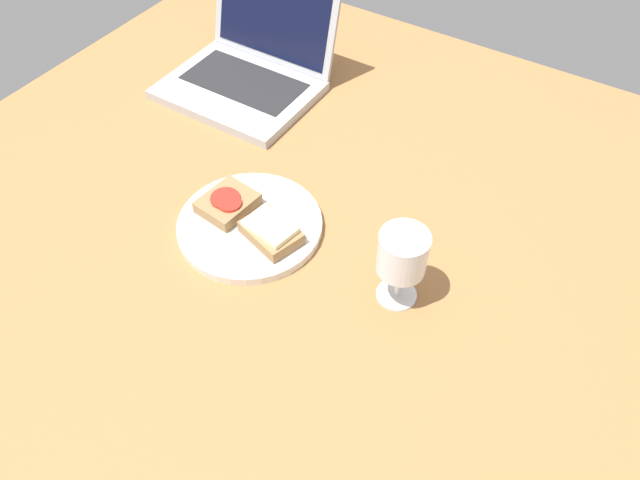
% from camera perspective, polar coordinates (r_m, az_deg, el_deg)
% --- Properties ---
extents(wooden_table, '(1.40, 1.40, 0.03)m').
position_cam_1_polar(wooden_table, '(1.08, -3.02, 1.00)').
color(wooden_table, '#9E6B3D').
rests_on(wooden_table, ground).
extents(plate, '(0.24, 0.24, 0.02)m').
position_cam_1_polar(plate, '(1.06, -6.42, 1.34)').
color(plate, silver).
rests_on(plate, wooden_table).
extents(sandwich_with_cheese, '(0.11, 0.09, 0.03)m').
position_cam_1_polar(sandwich_with_cheese, '(1.02, -4.50, 0.81)').
color(sandwich_with_cheese, '#937047').
rests_on(sandwich_with_cheese, plate).
extents(sandwich_with_tomato, '(0.09, 0.10, 0.03)m').
position_cam_1_polar(sandwich_with_tomato, '(1.07, -8.44, 3.38)').
color(sandwich_with_tomato, '#937047').
rests_on(sandwich_with_tomato, plate).
extents(wine_glass, '(0.07, 0.07, 0.14)m').
position_cam_1_polar(wine_glass, '(0.90, 7.54, -1.49)').
color(wine_glass, white).
rests_on(wine_glass, wooden_table).
extents(laptop, '(0.31, 0.29, 0.21)m').
position_cam_1_polar(laptop, '(1.36, -6.57, 15.22)').
color(laptop, '#ADAFB5').
rests_on(laptop, wooden_table).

